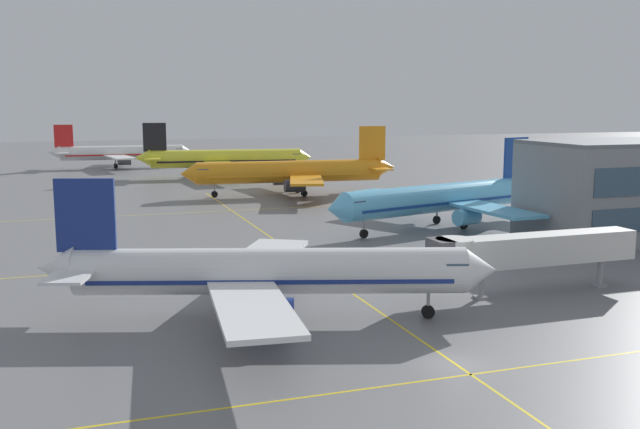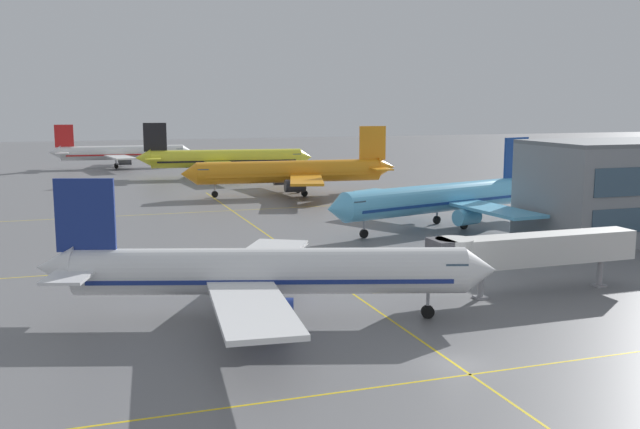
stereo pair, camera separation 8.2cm
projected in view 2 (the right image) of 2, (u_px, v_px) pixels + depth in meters
ground_plane at (455, 364)px, 48.11m from camera, size 600.00×600.00×0.00m
airliner_front_gate at (265, 272)px, 57.42m from camera, size 36.05×30.79×11.45m
airliner_second_row at (443, 198)px, 99.78m from camera, size 38.32×32.68×12.11m
airliner_third_row at (293, 172)px, 134.86m from camera, size 41.07×35.31×12.76m
airliner_far_left_stand at (225, 159)px, 166.32m from camera, size 40.74×34.90×12.66m
airliner_far_right_stand at (121, 153)px, 190.91m from camera, size 36.99×31.93×11.51m
taxiway_markings at (300, 257)px, 81.13m from camera, size 139.92×123.06×0.01m
jet_bridge at (520, 251)px, 64.83m from camera, size 20.54×3.38×5.58m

